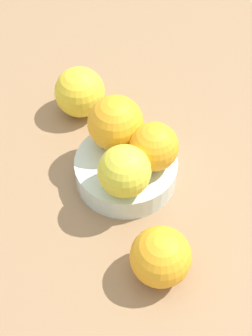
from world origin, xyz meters
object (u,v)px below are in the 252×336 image
orange_in_bowl_1 (115,123)px  orange_in_bowl_2 (154,147)px  orange_loose_0 (80,92)px  orange_loose_1 (161,257)px  fruit_bowl (126,170)px  orange_in_bowl_0 (124,171)px

orange_in_bowl_1 → orange_in_bowl_2: size_ratio=1.16×
orange_in_bowl_2 → orange_loose_0: orange_in_bowl_2 is taller
orange_in_bowl_2 → orange_loose_0: bearing=-92.7°
orange_loose_0 → orange_loose_1: bearing=70.8°
fruit_bowl → orange_in_bowl_0: 6.71cm
orange_in_bowl_1 → orange_loose_0: (-2.13, -10.84, -3.51)cm
orange_in_bowl_0 → orange_loose_1: bearing=71.9°
orange_in_bowl_0 → orange_in_bowl_2: (-5.49, -0.61, -0.12)cm
orange_in_bowl_0 → orange_loose_0: size_ratio=0.89×
orange_in_bowl_0 → orange_loose_0: 18.78cm
orange_in_bowl_1 → orange_in_bowl_0: bearing=57.9°
fruit_bowl → orange_loose_1: (6.27, 13.33, 1.94)cm
fruit_bowl → orange_in_bowl_1: orange_in_bowl_1 is taller
orange_in_bowl_1 → orange_in_bowl_2: 6.15cm
orange_in_bowl_0 → orange_loose_1: (3.35, 10.25, -3.26)cm
orange_in_bowl_1 → orange_loose_0: bearing=-101.1°
fruit_bowl → orange_in_bowl_1: size_ratio=1.86×
orange_in_bowl_1 → orange_loose_1: bearing=66.0°
fruit_bowl → orange_in_bowl_0: bearing=46.5°
orange_in_bowl_2 → orange_in_bowl_0: bearing=6.3°
fruit_bowl → orange_in_bowl_0: (2.92, 3.08, 5.20)cm
orange_loose_0 → orange_in_bowl_2: bearing=87.3°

